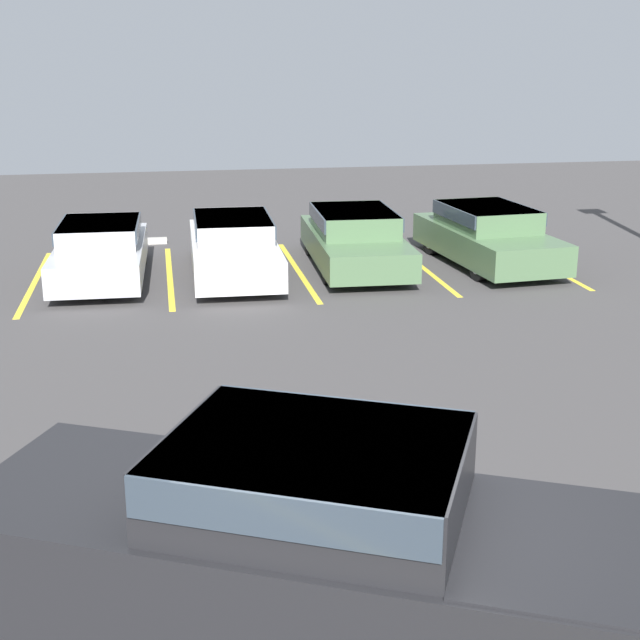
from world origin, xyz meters
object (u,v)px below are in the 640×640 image
Objects in this scene: parked_sedan_b at (233,244)px; wheel_stop_curb at (132,242)px; parked_sedan_a at (101,249)px; pickup_truck at (356,553)px; parked_sedan_c at (355,237)px; parked_sedan_d at (488,234)px.

wheel_stop_curb is at bearing -146.42° from parked_sedan_b.
parked_sedan_a is 3.51m from wheel_stop_curb.
pickup_truck reaches higher than parked_sedan_c.
parked_sedan_d is 2.67× the size of wheel_stop_curb.
parked_sedan_c is at bearing 103.56° from pickup_truck.
parked_sedan_b is 1.04× the size of parked_sedan_d.
parked_sedan_b is 1.01× the size of parked_sedan_c.
wheel_stop_curb is at bearing -119.42° from parked_sedan_d.
parked_sedan_c is 1.03× the size of parked_sedan_d.
parked_sedan_b is 2.67m from parked_sedan_c.
parked_sedan_a is 2.57× the size of wheel_stop_curb.
parked_sedan_a is at bearing -86.51° from parked_sedan_c.
pickup_truck is at bearing -10.22° from parked_sedan_c.
pickup_truck reaches higher than parked_sedan_d.
pickup_truck is 1.34× the size of parked_sedan_b.
parked_sedan_d is at bearing 87.25° from parked_sedan_c.
parked_sedan_c is at bearing 95.93° from parked_sedan_b.
parked_sedan_d is at bearing 90.62° from parked_sedan_a.
parked_sedan_c is at bearing -99.92° from parked_sedan_d.
parked_sedan_d is at bearing 90.95° from parked_sedan_b.
pickup_truck reaches higher than parked_sedan_a.
parked_sedan_c reaches higher than parked_sedan_a.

